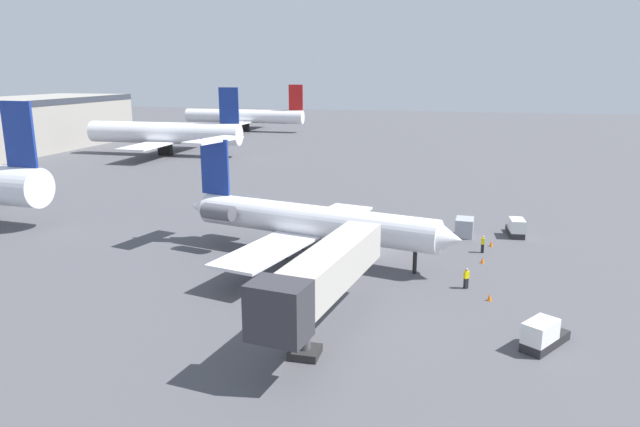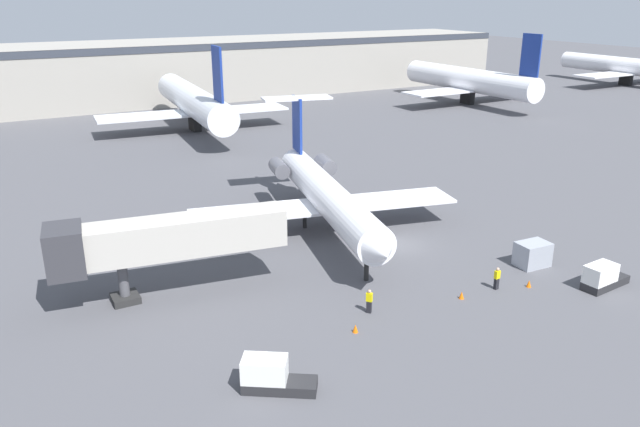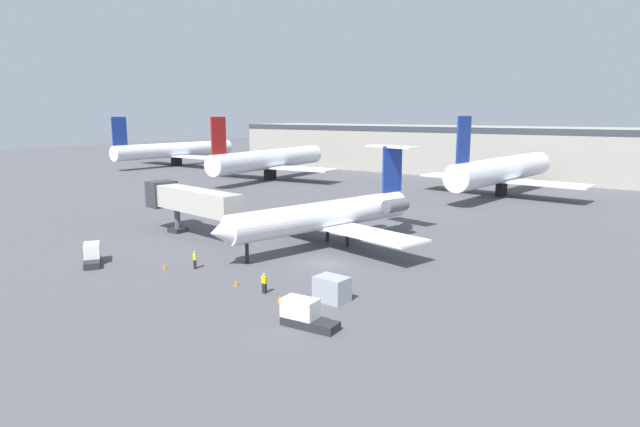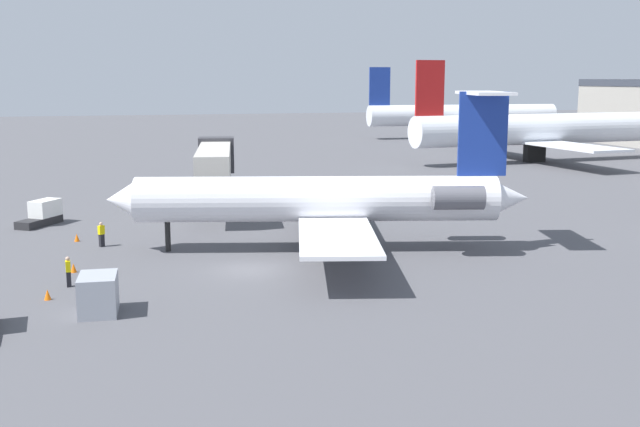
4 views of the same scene
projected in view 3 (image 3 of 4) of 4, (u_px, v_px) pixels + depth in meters
The scene contains 15 objects.
ground_plane at pixel (326, 264), 52.43m from camera, with size 400.00×400.00×0.10m, color #4C4C51.
regional_jet at pixel (329, 214), 58.72m from camera, with size 24.14×27.64×10.42m.
jet_bridge at pixel (187, 200), 63.77m from camera, with size 16.24×5.23×5.93m.
ground_crew_marshaller at pixel (264, 283), 43.49m from camera, with size 0.42×0.30×1.69m.
ground_crew_loader at pixel (195, 260), 50.44m from camera, with size 0.45×0.48×1.69m.
baggage_tug_lead at pixel (92, 255), 52.13m from camera, with size 4.10×3.38×1.90m.
baggage_tug_trailing at pixel (304, 315), 36.75m from camera, with size 4.10×1.71×1.90m.
cargo_container_uld at pixel (332, 289), 41.74m from camera, with size 2.60×1.92×1.91m.
traffic_cone_near at pixel (236, 283), 45.48m from camera, with size 0.36×0.36×0.55m.
traffic_cone_mid at pixel (279, 299), 41.54m from camera, with size 0.36×0.36×0.55m.
traffic_cone_far at pixel (165, 266), 50.41m from camera, with size 0.36×0.36×0.55m.
terminal_building at pixel (550, 153), 119.08m from camera, with size 159.31×20.66×11.15m.
parked_airliner_west_end at pixel (175, 150), 148.63m from camera, with size 31.75×37.68×13.33m.
parked_airliner_west_mid at pixel (269, 160), 117.18m from camera, with size 31.17×36.84×13.55m.
parked_airliner_centre at pixel (502, 170), 93.93m from camera, with size 29.25×34.57×13.79m.
Camera 3 is at (29.26, -41.40, 14.19)m, focal length 30.64 mm.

